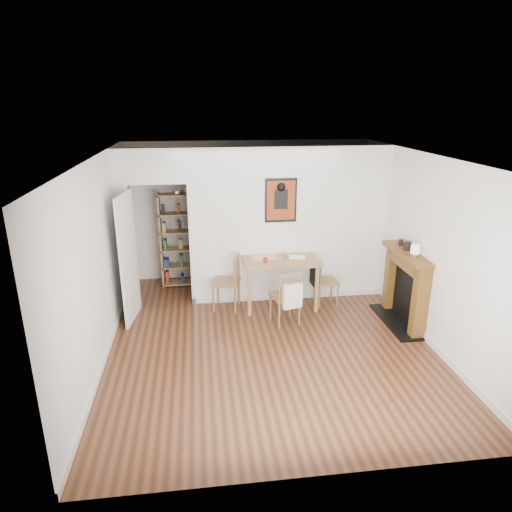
{
  "coord_description": "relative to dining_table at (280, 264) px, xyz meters",
  "views": [
    {
      "loc": [
        -0.93,
        -5.82,
        3.3
      ],
      "look_at": [
        -0.1,
        0.6,
        1.07
      ],
      "focal_mm": 32.0,
      "sensor_mm": 36.0,
      "label": 1
    }
  ],
  "objects": [
    {
      "name": "notebook",
      "position": [
        0.29,
        0.01,
        0.11
      ],
      "size": [
        0.3,
        0.25,
        0.01
      ],
      "primitive_type": "cube",
      "rotation": [
        0.0,
        0.0,
        -0.22
      ],
      "color": "white",
      "rests_on": "dining_table"
    },
    {
      "name": "red_glass",
      "position": [
        -0.27,
        -0.16,
        0.14
      ],
      "size": [
        0.06,
        0.06,
        0.08
      ],
      "primitive_type": "cylinder",
      "color": "maroon",
      "rests_on": "dining_table"
    },
    {
      "name": "mantel_lamp",
      "position": [
        1.73,
        -1.15,
        0.55
      ],
      "size": [
        0.13,
        0.13,
        0.2
      ],
      "color": "silver",
      "rests_on": "fireplace"
    },
    {
      "name": "fireplace",
      "position": [
        1.8,
        -0.85,
        -0.12
      ],
      "size": [
        0.45,
        1.25,
        1.16
      ],
      "color": "brown",
      "rests_on": "ground"
    },
    {
      "name": "ceramic_jar_a",
      "position": [
        1.79,
        -0.76,
        0.49
      ],
      "size": [
        0.11,
        0.11,
        0.13
      ],
      "primitive_type": "cylinder",
      "color": "black",
      "rests_on": "fireplace"
    },
    {
      "name": "chair_front",
      "position": [
        -0.03,
        -0.63,
        -0.29
      ],
      "size": [
        0.53,
        0.57,
        0.87
      ],
      "color": "olive",
      "rests_on": "ground"
    },
    {
      "name": "dining_table",
      "position": [
        0.0,
        0.0,
        0.0
      ],
      "size": [
        1.23,
        0.78,
        0.84
      ],
      "color": "olive",
      "rests_on": "ground"
    },
    {
      "name": "placemat",
      "position": [
        -0.25,
        0.09,
        0.1
      ],
      "size": [
        0.42,
        0.32,
        0.0
      ],
      "primitive_type": "cube",
      "rotation": [
        0.0,
        0.0,
        0.03
      ],
      "color": "beige",
      "rests_on": "dining_table"
    },
    {
      "name": "ground",
      "position": [
        -0.36,
        -1.1,
        -0.74
      ],
      "size": [
        5.2,
        5.2,
        0.0
      ],
      "primitive_type": "plane",
      "color": "brown",
      "rests_on": "ground"
    },
    {
      "name": "bookshelf",
      "position": [
        -1.64,
        1.15,
        0.13
      ],
      "size": [
        0.74,
        0.29,
        1.75
      ],
      "color": "olive",
      "rests_on": "ground"
    },
    {
      "name": "room_shell",
      "position": [
        -0.26,
        0.24,
        0.56
      ],
      "size": [
        5.2,
        5.2,
        5.2
      ],
      "color": "silver",
      "rests_on": "ground"
    },
    {
      "name": "chair_left",
      "position": [
        -0.89,
        -0.01,
        -0.27
      ],
      "size": [
        0.57,
        0.57,
        0.93
      ],
      "color": "olive",
      "rests_on": "ground"
    },
    {
      "name": "ceramic_jar_b",
      "position": [
        1.79,
        -0.53,
        0.47
      ],
      "size": [
        0.08,
        0.08,
        0.1
      ],
      "primitive_type": "cylinder",
      "color": "black",
      "rests_on": "fireplace"
    },
    {
      "name": "orange_fruit",
      "position": [
        0.1,
        0.09,
        0.14
      ],
      "size": [
        0.07,
        0.07,
        0.07
      ],
      "primitive_type": "sphere",
      "color": "orange",
      "rests_on": "dining_table"
    },
    {
      "name": "chair_right",
      "position": [
        0.77,
        -0.05,
        -0.32
      ],
      "size": [
        0.47,
        0.42,
        0.8
      ],
      "color": "olive",
      "rests_on": "ground"
    }
  ]
}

